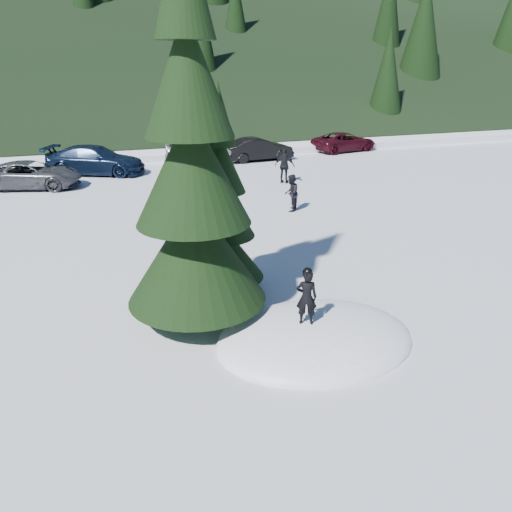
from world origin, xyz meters
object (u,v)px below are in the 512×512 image
object	(u,v)px
spruce_tall	(192,183)
child_skier	(307,297)
car_6	(344,142)
car_3	(95,160)
adult_0	(291,193)
spruce_short	(221,215)
car_2	(31,175)
car_4	(203,149)
car_5	(258,149)
adult_1	(285,166)

from	to	relation	value
spruce_tall	child_skier	xyz separation A→B (m)	(1.95, -1.80, -2.23)
car_6	car_3	bearing A→B (deg)	87.38
adult_0	spruce_short	bearing A→B (deg)	-1.60
adult_0	car_3	bearing A→B (deg)	-110.06
child_skier	car_3	bearing A→B (deg)	-56.01
child_skier	car_3	distance (m)	20.13
spruce_tall	car_2	distance (m)	16.57
car_2	spruce_short	bearing A→B (deg)	-142.85
spruce_short	adult_0	size ratio (longest dim) A/B	3.55
car_4	car_2	bearing A→B (deg)	133.47
adult_0	car_2	xyz separation A→B (m)	(-10.24, 7.92, -0.10)
adult_0	car_4	size ratio (longest dim) A/B	0.34
car_4	car_3	bearing A→B (deg)	124.86
spruce_tall	spruce_short	xyz separation A→B (m)	(1.00, 1.40, -1.22)
car_2	car_4	world-z (taller)	car_4
car_2	adult_0	bearing A→B (deg)	-111.43
car_3	car_6	xyz separation A→B (m)	(16.47, 2.13, -0.13)
car_2	car_3	bearing A→B (deg)	-37.07
child_skier	car_4	size ratio (longest dim) A/B	0.27
spruce_tall	car_3	size ratio (longest dim) A/B	1.62
spruce_short	car_5	distance (m)	19.03
car_5	car_3	bearing A→B (deg)	90.64
adult_1	car_3	distance (m)	10.39
spruce_tall	adult_0	size ratio (longest dim) A/B	5.68
adult_1	car_2	distance (m)	12.37
spruce_tall	car_5	world-z (taller)	spruce_tall
car_4	car_6	world-z (taller)	car_4
child_skier	adult_1	distance (m)	15.44
car_5	spruce_tall	bearing A→B (deg)	151.82
car_6	spruce_tall	bearing A→B (deg)	133.15
adult_1	car_5	world-z (taller)	adult_1
adult_1	car_2	bearing A→B (deg)	24.10
car_3	child_skier	bearing A→B (deg)	-145.91
adult_1	car_6	distance (m)	10.75
spruce_short	car_6	distance (m)	23.55
car_6	adult_0	bearing A→B (deg)	132.93
spruce_tall	car_2	xyz separation A→B (m)	(-4.46, 15.73, -2.67)
spruce_short	car_2	xyz separation A→B (m)	(-5.46, 14.33, -1.45)
car_4	car_5	world-z (taller)	car_4
car_5	car_6	bearing A→B (deg)	-83.29
car_3	car_5	distance (m)	9.76
adult_0	child_skier	bearing A→B (deg)	13.37
spruce_tall	car_5	bearing A→B (deg)	66.05
adult_0	car_3	size ratio (longest dim) A/B	0.29
spruce_tall	car_2	size ratio (longest dim) A/B	1.83
car_6	car_2	bearing A→B (deg)	92.81
car_3	car_6	size ratio (longest dim) A/B	1.16
spruce_short	adult_1	world-z (taller)	spruce_short
adult_0	car_5	size ratio (longest dim) A/B	0.36
car_4	car_5	distance (m)	3.42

